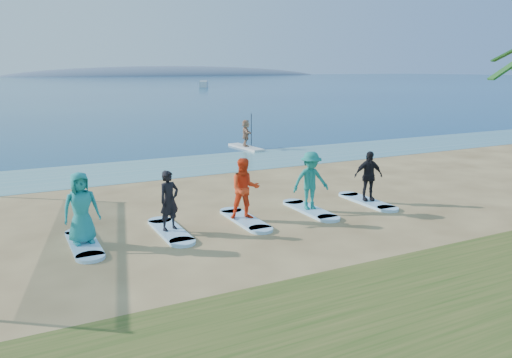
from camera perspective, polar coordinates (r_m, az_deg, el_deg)
name	(u,v)px	position (r m, az deg, el deg)	size (l,w,h in m)	color
ground	(267,233)	(14.15, 1.21, -6.20)	(600.00, 600.00, 0.00)	tan
shallow_water	(160,168)	(23.63, -10.92, 1.24)	(600.00, 600.00, 0.00)	teal
ocean	(21,83)	(171.98, -25.31, 9.87)	(600.00, 600.00, 0.00)	navy
island_ridge	(175,75)	(327.89, -9.22, 11.61)	(220.00, 56.00, 18.00)	slate
paddleboard	(246,147)	(28.98, -1.16, 3.64)	(0.70, 3.00, 0.12)	silver
paddleboarder	(246,133)	(28.86, -1.17, 5.27)	(1.43, 0.46, 1.54)	tan
boat_offshore_b	(204,87)	(124.76, -5.99, 10.40)	(1.82, 6.24, 1.46)	silver
surfboard_0	(84,244)	(13.93, -19.07, -7.03)	(0.70, 2.20, 0.09)	#A4D8FF
student_0	(81,208)	(13.64, -19.37, -3.13)	(0.92, 0.60, 1.88)	teal
surfboard_1	(170,231)	(14.39, -9.76, -5.88)	(0.70, 2.20, 0.09)	#A4D8FF
student_1	(169,200)	(14.14, -9.89, -2.44)	(0.62, 0.41, 1.70)	black
surfboard_2	(245,220)	(15.20, -1.27, -4.68)	(0.70, 2.20, 0.09)	#A4D8FF
student_2	(245,189)	(14.95, -1.29, -1.13)	(0.90, 0.70, 1.85)	#F33F19
surfboard_3	(310,210)	(16.32, 6.19, -3.55)	(0.70, 2.20, 0.09)	#A4D8FF
student_3	(311,181)	(16.07, 6.27, -0.18)	(1.21, 0.70, 1.87)	#1A8079
surfboard_4	(367,201)	(17.67, 12.58, -2.52)	(0.70, 2.20, 0.09)	#A4D8FF
student_4	(368,176)	(17.47, 12.72, 0.34)	(1.01, 0.42, 1.72)	black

